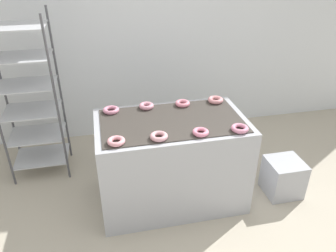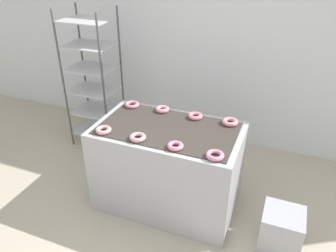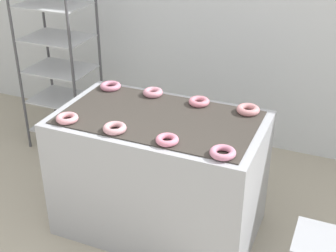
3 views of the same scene
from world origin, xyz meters
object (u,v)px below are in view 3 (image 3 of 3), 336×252
(donut_near_left, at_px, (67,118))
(donut_far_right, at_px, (248,110))
(baking_rack_cart, at_px, (59,54))
(donut_near_right, at_px, (223,153))
(donut_near_midright, at_px, (167,140))
(donut_far_midleft, at_px, (153,92))
(fryer_machine, at_px, (160,174))
(donut_far_midright, at_px, (199,102))
(donut_near_midleft, at_px, (115,128))
(donut_far_left, at_px, (110,86))

(donut_near_left, relative_size, donut_far_right, 0.93)
(baking_rack_cart, xyz_separation_m, donut_far_right, (1.83, -0.49, 0.02))
(donut_near_right, bearing_deg, donut_near_midright, 178.02)
(baking_rack_cart, bearing_deg, donut_far_midleft, -22.90)
(fryer_machine, relative_size, donut_far_midleft, 9.68)
(donut_near_midright, bearing_deg, fryer_machine, 122.10)
(donut_far_midright, distance_m, donut_far_right, 0.34)
(donut_near_left, relative_size, donut_far_midleft, 1.01)
(baking_rack_cart, distance_m, donut_near_left, 1.33)
(donut_far_midleft, relative_size, donut_far_right, 0.93)
(donut_far_midleft, relative_size, donut_far_midright, 0.99)
(donut_far_midright, bearing_deg, donut_near_midleft, -121.38)
(baking_rack_cart, relative_size, donut_near_left, 12.28)
(donut_far_left, distance_m, donut_far_midright, 0.69)
(baking_rack_cart, height_order, donut_near_right, baking_rack_cart)
(fryer_machine, bearing_deg, donut_far_midleft, 121.14)
(donut_far_left, bearing_deg, donut_near_left, -89.68)
(baking_rack_cart, bearing_deg, donut_near_midleft, -42.83)
(donut_near_midright, relative_size, donut_near_right, 0.92)
(donut_near_midleft, height_order, donut_near_midright, donut_near_midleft)
(donut_far_midleft, bearing_deg, donut_near_right, -40.40)
(donut_far_left, bearing_deg, donut_far_midleft, 2.13)
(donut_near_left, bearing_deg, donut_far_midright, 39.34)
(donut_near_midleft, bearing_deg, donut_near_left, 179.89)
(donut_near_left, height_order, donut_far_left, same)
(donut_near_right, relative_size, donut_far_right, 0.98)
(donut_far_midleft, bearing_deg, baking_rack_cart, 157.10)
(donut_near_right, xyz_separation_m, donut_far_left, (-1.04, 0.59, 0.00))
(donut_near_midleft, height_order, donut_far_midright, same)
(donut_near_right, xyz_separation_m, donut_far_midleft, (-0.70, 0.60, 0.00))
(baking_rack_cart, height_order, donut_far_midleft, baking_rack_cart)
(fryer_machine, height_order, donut_near_right, donut_near_right)
(donut_near_midleft, height_order, donut_near_right, donut_near_midleft)
(fryer_machine, relative_size, donut_far_left, 9.00)
(donut_near_right, bearing_deg, fryer_machine, 150.15)
(donut_far_left, distance_m, donut_far_right, 1.03)
(baking_rack_cart, xyz_separation_m, donut_far_midright, (1.49, -0.49, 0.02))
(donut_far_left, bearing_deg, fryer_machine, -28.88)
(baking_rack_cart, distance_m, donut_far_right, 1.90)
(donut_far_left, height_order, donut_far_midleft, donut_far_midleft)
(donut_near_midleft, height_order, donut_far_right, donut_far_right)
(fryer_machine, distance_m, donut_near_left, 0.75)
(fryer_machine, bearing_deg, donut_near_left, -151.29)
(donut_far_midleft, height_order, donut_far_midright, donut_far_midleft)
(donut_near_right, height_order, donut_far_left, same)
(donut_far_left, bearing_deg, donut_near_right, -29.37)
(donut_near_left, xyz_separation_m, donut_far_midright, (0.69, 0.56, 0.00))
(donut_near_midright, xyz_separation_m, donut_far_left, (-0.70, 0.57, 0.00))
(donut_near_midleft, relative_size, donut_far_midleft, 1.03)
(donut_near_left, distance_m, donut_far_midright, 0.89)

